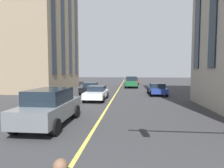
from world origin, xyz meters
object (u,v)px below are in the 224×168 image
Objects in this scene: car_black_near at (90,88)px; car_green_trailing at (131,82)px; car_white_parked_a at (97,93)px; car_grey_parked_b at (50,107)px; car_red_mid at (134,81)px; car_blue_far at (157,89)px.

car_black_near is 0.94× the size of car_green_trailing.
car_black_near is at bearing 18.72° from car_white_parked_a.
car_white_parked_a is (8.38, -0.95, -0.27)m from car_grey_parked_b.
car_red_mid is 21.92m from car_white_parked_a.
car_grey_parked_b is at bearing 173.55° from car_white_parked_a.
car_grey_parked_b is (-29.92, 4.99, 0.27)m from car_red_mid.
car_green_trailing reaches higher than car_white_parked_a.
car_green_trailing is at bearing 175.55° from car_red_mid.
car_black_near is 5.33m from car_white_parked_a.
car_red_mid is 17.25m from car_blue_far.
car_black_near is at bearing 149.66° from car_green_trailing.
car_black_near is 1.00× the size of car_blue_far.
car_black_near is 17.48m from car_red_mid.
car_green_trailing reaches higher than car_black_near.
car_black_near is at bearing 160.76° from car_red_mid.
car_white_parked_a is (-21.55, 4.05, 0.00)m from car_red_mid.
car_red_mid is at bearing -4.45° from car_green_trailing.
car_grey_parked_b is at bearing 170.52° from car_red_mid.
car_blue_far is (4.45, -6.37, 0.00)m from car_white_parked_a.
car_grey_parked_b is (-13.42, -0.76, 0.27)m from car_black_near.
car_blue_far is (-0.60, -8.08, 0.00)m from car_black_near.
car_white_parked_a is at bearing 124.92° from car_blue_far.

